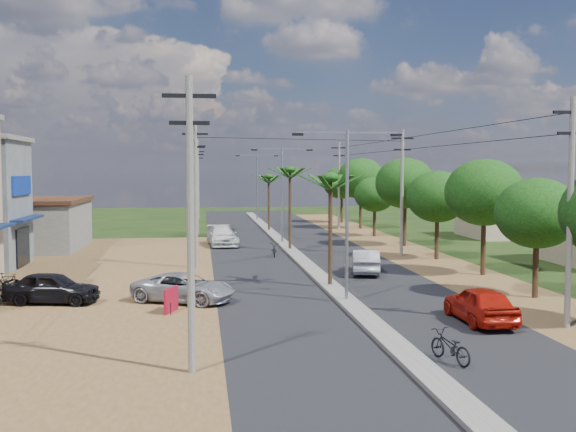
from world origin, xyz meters
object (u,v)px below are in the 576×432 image
at_px(car_red_near, 480,305).
at_px(moto_rider_east, 450,348).
at_px(car_parked_silver, 184,288).
at_px(car_silver_mid, 365,262).
at_px(car_parked_dark, 52,288).
at_px(car_white_far, 222,236).
at_px(roadside_sign, 171,300).

distance_m(car_red_near, moto_rider_east, 6.16).
xyz_separation_m(car_parked_silver, moto_rider_east, (8.70, -11.04, -0.16)).
xyz_separation_m(car_silver_mid, car_parked_dark, (-16.52, -6.89, 0.01)).
relative_size(car_silver_mid, car_white_far, 0.82).
relative_size(car_parked_dark, roadside_sign, 3.36).
bearing_deg(car_white_far, car_red_near, -77.58).
bearing_deg(car_silver_mid, moto_rider_east, 96.37).
bearing_deg(car_white_far, car_parked_silver, -101.95).
relative_size(car_red_near, car_parked_dark, 1.02).
distance_m(car_red_near, car_white_far, 30.34).
xyz_separation_m(moto_rider_east, roadside_sign, (-9.20, 8.83, 0.04)).
bearing_deg(car_silver_mid, car_white_far, -51.08).
height_order(car_red_near, roadside_sign, car_red_near).
relative_size(car_parked_silver, car_parked_dark, 1.12).
height_order(car_parked_silver, car_parked_dark, car_parked_dark).
xyz_separation_m(car_white_far, roadside_sign, (-3.00, -25.22, -0.22)).
bearing_deg(car_silver_mid, roadside_sign, 52.89).
height_order(car_red_near, moto_rider_east, car_red_near).
bearing_deg(roadside_sign, car_white_far, 104.45).
bearing_deg(roadside_sign, moto_rider_east, -22.59).
relative_size(car_red_near, moto_rider_east, 2.27).
height_order(car_parked_dark, roadside_sign, car_parked_dark).
distance_m(car_silver_mid, moto_rider_east, 18.46).
bearing_deg(car_parked_dark, roadside_sign, -104.96).
xyz_separation_m(car_parked_dark, moto_rider_east, (14.73, -11.48, -0.22)).
relative_size(car_parked_dark, moto_rider_east, 2.21).
height_order(car_silver_mid, car_parked_dark, car_parked_dark).
bearing_deg(moto_rider_east, car_white_far, -97.28).
relative_size(car_parked_silver, moto_rider_east, 2.48).
height_order(car_white_far, car_parked_dark, car_white_far).
bearing_deg(car_red_near, moto_rider_east, 57.95).
bearing_deg(car_parked_silver, car_white_far, 19.62).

